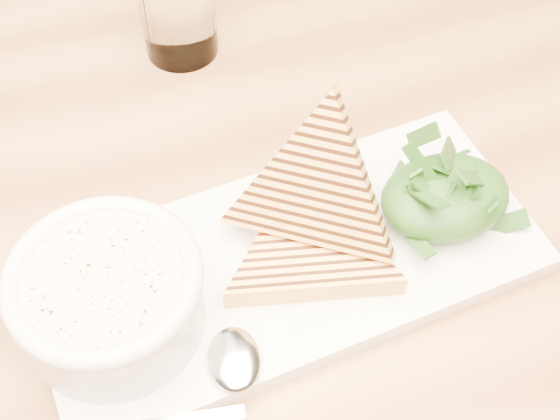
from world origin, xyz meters
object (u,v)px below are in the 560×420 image
object	(u,v)px
table_top	(131,329)
soup_bowl	(111,303)
platter	(288,263)
glass_far	(177,4)

from	to	relation	value
table_top	soup_bowl	xyz separation A→B (m)	(-0.01, -0.01, 0.06)
table_top	soup_bowl	size ratio (longest dim) A/B	10.08
table_top	soup_bowl	distance (m)	0.06
table_top	platter	xyz separation A→B (m)	(0.13, 0.00, 0.03)
platter	soup_bowl	bearing A→B (deg)	-175.26
table_top	soup_bowl	bearing A→B (deg)	-125.09
table_top	soup_bowl	world-z (taller)	soup_bowl
platter	glass_far	distance (m)	0.28
glass_far	table_top	bearing A→B (deg)	-112.83
soup_bowl	glass_far	distance (m)	0.31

